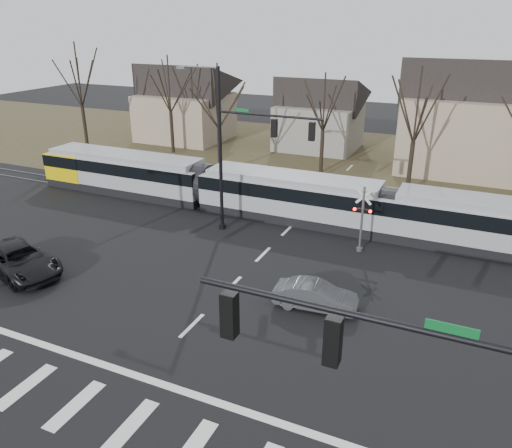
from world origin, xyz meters
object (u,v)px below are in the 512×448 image
at_px(tram, 289,195).
at_px(sedan, 316,296).
at_px(suv, 19,260).
at_px(rail_crossing_signal, 362,221).

height_order(tram, sedan, tram).
height_order(tram, suv, tram).
distance_m(tram, suv, 17.01).
height_order(sedan, suv, suv).
bearing_deg(rail_crossing_signal, suv, -147.29).
distance_m(suv, rail_crossing_signal, 19.06).
height_order(suv, rail_crossing_signal, rail_crossing_signal).
bearing_deg(tram, rail_crossing_signal, -29.45).
relative_size(suv, rail_crossing_signal, 1.54).
height_order(tram, rail_crossing_signal, rail_crossing_signal).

